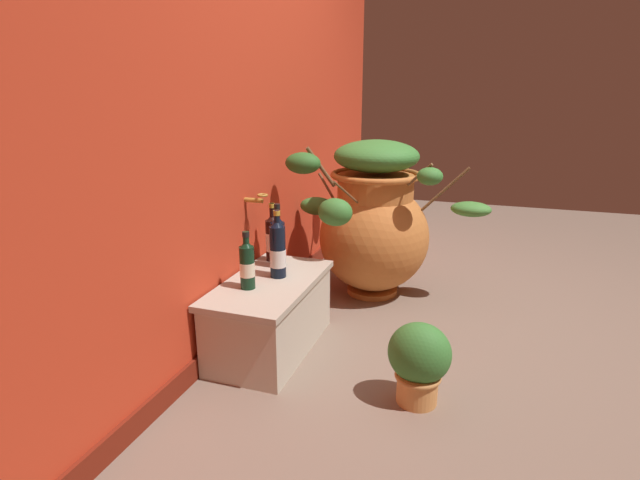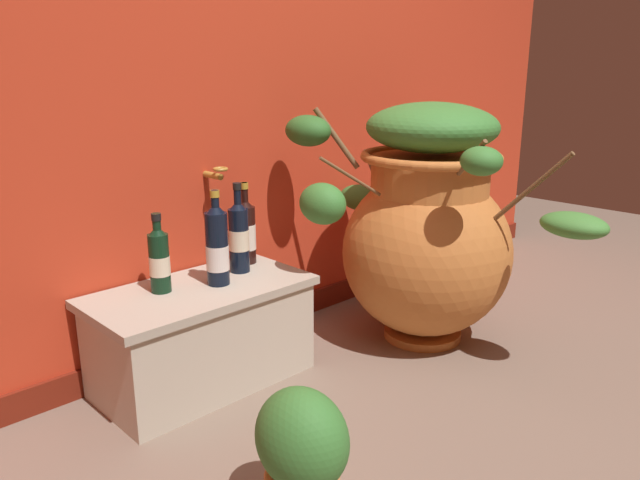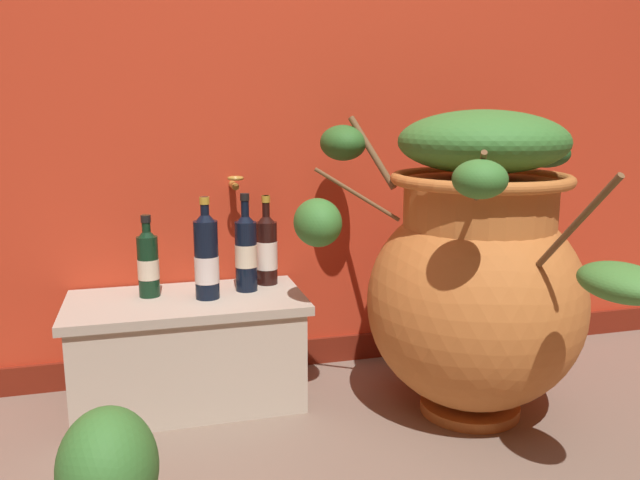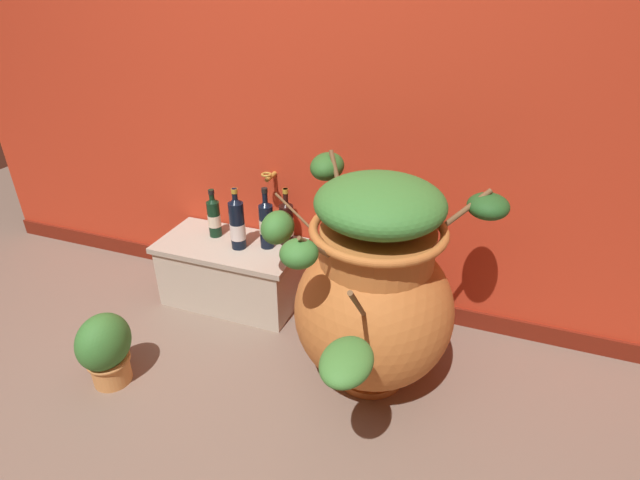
# 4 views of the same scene
# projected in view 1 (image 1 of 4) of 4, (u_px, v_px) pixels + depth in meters

# --- Properties ---
(ground_plane) EXTENTS (7.00, 7.00, 0.00)m
(ground_plane) POSITION_uv_depth(u_px,v_px,m) (457.00, 339.00, 2.58)
(ground_plane) COLOR #7A6656
(back_wall) EXTENTS (4.40, 0.33, 2.60)m
(back_wall) POSITION_uv_depth(u_px,v_px,m) (242.00, 83.00, 2.58)
(back_wall) COLOR red
(back_wall) RESTS_ON ground_plane
(terracotta_urn) EXTENTS (1.04, 1.19, 0.98)m
(terracotta_urn) POSITION_uv_depth(u_px,v_px,m) (374.00, 221.00, 3.05)
(terracotta_urn) COLOR #C17033
(terracotta_urn) RESTS_ON ground_plane
(stone_ledge) EXTENTS (0.78, 0.41, 0.37)m
(stone_ledge) POSITION_uv_depth(u_px,v_px,m) (271.00, 312.00, 2.43)
(stone_ledge) COLOR beige
(stone_ledge) RESTS_ON ground_plane
(wine_bottle_left) EXTENTS (0.08, 0.08, 0.34)m
(wine_bottle_left) POSITION_uv_depth(u_px,v_px,m) (278.00, 249.00, 2.40)
(wine_bottle_left) COLOR black
(wine_bottle_left) RESTS_ON stone_ledge
(wine_bottle_middle) EXTENTS (0.08, 0.08, 0.34)m
(wine_bottle_middle) POSITION_uv_depth(u_px,v_px,m) (278.00, 240.00, 2.54)
(wine_bottle_middle) COLOR black
(wine_bottle_middle) RESTS_ON stone_ledge
(wine_bottle_right) EXTENTS (0.08, 0.08, 0.32)m
(wine_bottle_right) POSITION_uv_depth(u_px,v_px,m) (273.00, 237.00, 2.65)
(wine_bottle_right) COLOR black
(wine_bottle_right) RESTS_ON stone_ledge
(wine_bottle_back) EXTENTS (0.07, 0.07, 0.27)m
(wine_bottle_back) POSITION_uv_depth(u_px,v_px,m) (247.00, 264.00, 2.26)
(wine_bottle_back) COLOR black
(wine_bottle_back) RESTS_ON stone_ledge
(potted_shrub) EXTENTS (0.21, 0.26, 0.36)m
(potted_shrub) POSITION_uv_depth(u_px,v_px,m) (419.00, 361.00, 2.00)
(potted_shrub) COLOR #D68E4C
(potted_shrub) RESTS_ON ground_plane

